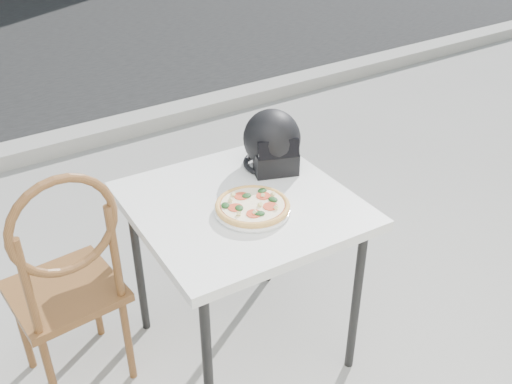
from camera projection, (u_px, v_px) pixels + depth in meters
curb at (9, 155)px, 4.26m from camera, size 30.00×0.25×0.12m
cafe_table_main at (242, 216)px, 2.34m from camera, size 0.90×0.90×0.81m
plate at (253, 210)px, 2.23m from camera, size 0.39×0.39×0.02m
pizza at (253, 205)px, 2.21m from camera, size 0.34×0.34×0.04m
helmet at (272, 143)px, 2.49m from camera, size 0.33×0.34×0.26m
cafe_chair_main at (67, 275)px, 2.22m from camera, size 0.45×0.45×1.10m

